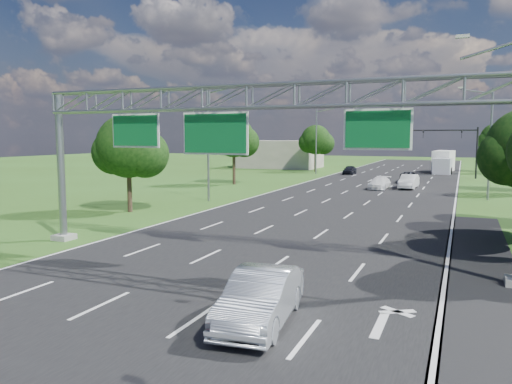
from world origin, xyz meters
The scene contains 19 objects.
ground centered at (0.00, 30.00, 0.00)m, with size 220.00×220.00×0.00m, color #305218.
road centered at (0.00, 30.00, 0.00)m, with size 18.00×180.00×0.02m, color black.
road_flare centered at (10.20, 14.00, 0.00)m, with size 3.00×30.00×0.02m, color black.
sign_gantry centered at (0.33, 12.00, 6.89)m, with size 23.50×1.00×9.56m.
traffic_signal centered at (7.48, 65.00, 5.17)m, with size 12.21×0.24×7.00m.
streetlight_l_near centered at (-11.30, 30.00, 5.58)m, with size 2.97×0.22×10.16m.
streetlight_l_far centered at (-11.30, 65.00, 5.58)m, with size 2.97×0.22×10.16m.
streetlight_r_mid centered at (11.30, 40.00, 5.58)m, with size 2.97×0.22×10.16m.
tree_verge_la centered at (-13.92, 22.04, 4.76)m, with size 5.76×4.80×7.40m.
tree_verge_lb centered at (-15.92, 45.04, 5.41)m, with size 5.76×4.80×8.06m.
tree_verge_lc centered at (-12.92, 70.04, 4.98)m, with size 5.76×4.80×7.62m.
tree_verge_re centered at (14.08, 78.04, 5.20)m, with size 5.76×4.80×7.84m.
building_left centered at (-22.00, 78.00, 2.50)m, with size 14.00×10.00×5.00m, color gray.
silver_sedan centered at (3.78, 4.63, 0.82)m, with size 1.73×4.96×1.63m, color silver.
car_queue_a centered at (0.99, 46.27, 0.66)m, with size 1.85×4.56×1.32m, color white.
car_queue_b centered at (3.18, 55.28, 0.67)m, with size 2.21×4.80×1.33m, color black.
car_queue_c centered at (-6.61, 66.53, 0.67)m, with size 1.58×3.94×1.34m, color black.
car_queue_d centered at (3.89, 47.96, 0.77)m, with size 1.64×4.70×1.55m, color silver.
box_truck centered at (6.43, 75.50, 1.67)m, with size 3.37×9.44×3.49m.
Camera 1 is at (9.31, -9.06, 5.69)m, focal length 35.00 mm.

